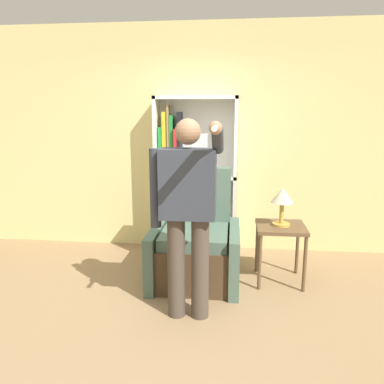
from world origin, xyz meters
name	(u,v)px	position (x,y,z in m)	size (l,w,h in m)	color
ground_plane	(161,331)	(0.00, 0.00, 0.00)	(14.00, 14.00, 0.00)	#937551
wall_back	(189,140)	(0.00, 2.03, 1.40)	(8.00, 0.06, 2.80)	#DBCC84
bookcase	(186,180)	(-0.02, 1.87, 0.91)	(1.00, 0.28, 1.93)	white
armchair	(196,246)	(0.18, 1.03, 0.36)	(0.90, 0.90, 1.15)	#4C3823
person_standing	(188,207)	(0.19, 0.26, 0.97)	(0.60, 0.78, 1.69)	#473D33
side_table	(281,234)	(1.05, 1.05, 0.51)	(0.49, 0.49, 0.61)	brown
table_lamp	(282,199)	(1.05, 1.05, 0.89)	(0.23, 0.23, 0.39)	gold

